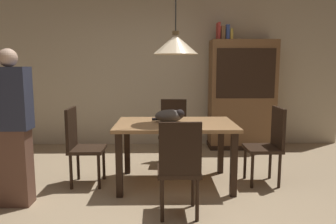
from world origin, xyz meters
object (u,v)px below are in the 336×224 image
at_px(chair_far_back, 173,128).
at_px(book_blue_wide, 227,33).
at_px(chair_near_front, 179,165).
at_px(book_red_tall, 218,31).
at_px(dining_table, 175,131).
at_px(book_brown_thick, 222,33).
at_px(chair_right_side, 269,142).
at_px(pendant_lamp, 176,44).
at_px(book_yellow_short, 231,34).
at_px(cat_sleeping, 170,116).
at_px(person_standing, 13,129).
at_px(hutch_bookcase, 242,97).
at_px(chair_left_side, 81,143).

bearing_deg(chair_far_back, book_blue_wide, 42.80).
bearing_deg(chair_near_front, book_red_tall, 73.32).
height_order(dining_table, book_brown_thick, book_brown_thick).
bearing_deg(book_red_tall, book_blue_wide, 0.00).
distance_m(chair_right_side, book_blue_wide, 2.27).
bearing_deg(book_blue_wide, chair_far_back, -137.20).
bearing_deg(book_brown_thick, book_blue_wide, 0.00).
bearing_deg(chair_near_front, chair_far_back, 89.86).
height_order(pendant_lamp, book_red_tall, pendant_lamp).
xyz_separation_m(chair_right_side, book_red_tall, (-0.35, 1.73, 1.48)).
bearing_deg(pendant_lamp, book_yellow_short, 60.21).
xyz_separation_m(cat_sleeping, person_standing, (-1.59, -0.61, -0.03)).
distance_m(chair_near_front, hutch_bookcase, 2.90).
bearing_deg(pendant_lamp, chair_left_side, -179.97).
xyz_separation_m(book_red_tall, book_blue_wide, (0.14, 0.00, -0.02)).
bearing_deg(book_red_tall, book_brown_thick, 0.00).
bearing_deg(person_standing, book_brown_thick, 42.48).
bearing_deg(book_brown_thick, pendant_lamp, -116.18).
relative_size(cat_sleeping, hutch_bookcase, 0.21).
height_order(hutch_bookcase, book_blue_wide, book_blue_wide).
bearing_deg(hutch_bookcase, book_yellow_short, 179.61).
relative_size(pendant_lamp, person_standing, 0.82).
distance_m(chair_left_side, person_standing, 0.82).
bearing_deg(book_brown_thick, book_red_tall, 180.00).
distance_m(chair_left_side, book_red_tall, 2.97).
height_order(chair_left_side, chair_near_front, same).
relative_size(chair_right_side, cat_sleeping, 2.38).
distance_m(hutch_bookcase, book_red_tall, 1.18).
relative_size(chair_near_front, book_red_tall, 3.32).
bearing_deg(chair_right_side, person_standing, -168.58).
bearing_deg(hutch_bookcase, book_red_tall, 179.80).
bearing_deg(book_blue_wide, book_yellow_short, 0.00).
xyz_separation_m(chair_left_side, book_brown_thick, (1.98, 1.73, 1.45)).
distance_m(dining_table, chair_left_side, 1.14).
bearing_deg(chair_right_side, hutch_bookcase, 87.19).
bearing_deg(book_yellow_short, chair_far_back, -139.14).
distance_m(chair_right_side, book_yellow_short, 2.25).
bearing_deg(person_standing, cat_sleeping, 21.11).
bearing_deg(pendant_lamp, chair_right_side, 0.03).
relative_size(cat_sleeping, book_red_tall, 1.40).
bearing_deg(chair_near_front, chair_right_side, 37.96).
xyz_separation_m(chair_far_back, person_standing, (-1.66, -1.44, 0.28)).
distance_m(chair_near_front, book_blue_wide, 3.13).
xyz_separation_m(dining_table, book_blue_wide, (0.93, 1.73, 1.32)).
height_order(chair_left_side, book_red_tall, book_red_tall).
bearing_deg(cat_sleeping, book_yellow_short, 57.90).
height_order(book_blue_wide, book_yellow_short, book_blue_wide).
bearing_deg(book_brown_thick, dining_table, -116.18).
distance_m(dining_table, chair_near_front, 0.89).
relative_size(dining_table, chair_near_front, 1.51).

